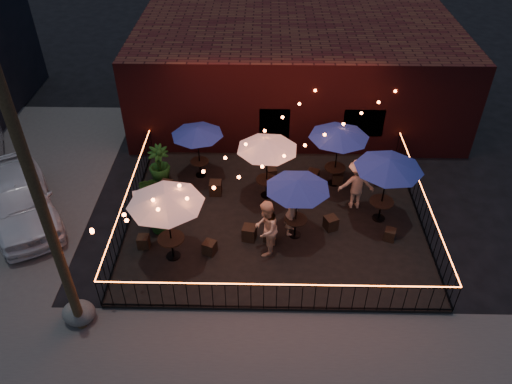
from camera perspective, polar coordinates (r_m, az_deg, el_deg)
ground at (r=16.04m, az=2.20°, el=-7.95°), size 110.00×110.00×0.00m
patio at (r=17.44m, az=2.14°, el=-3.05°), size 10.00×8.00×0.15m
sidewalk at (r=13.95m, az=2.36°, el=-17.52°), size 18.00×2.50×0.05m
brick_building at (r=23.23m, az=4.60°, el=13.68°), size 14.00×8.00×4.00m
utility_pole at (r=12.44m, az=-22.92°, el=-2.78°), size 0.26×0.26×8.00m
fence_front at (r=14.20m, az=2.36°, el=-11.89°), size 10.00×0.04×1.04m
fence_left at (r=17.66m, az=-14.26°, el=-1.31°), size 0.04×8.00×1.04m
fence_right at (r=17.89m, az=18.42°, el=-1.68°), size 0.04×8.00×1.04m
festoon_lights at (r=15.70m, az=-1.33°, el=3.01°), size 10.02×8.72×1.32m
cafe_table_0 at (r=14.67m, az=-10.31°, el=-0.85°), size 2.77×2.77×2.54m
cafe_table_1 at (r=18.35m, az=-6.75°, el=6.85°), size 2.15×2.15×2.14m
cafe_table_2 at (r=15.41m, az=4.81°, el=0.77°), size 2.71×2.71×2.28m
cafe_table_3 at (r=17.06m, az=1.30°, el=5.32°), size 2.71×2.71×2.37m
cafe_table_4 at (r=16.49m, az=14.97°, el=3.02°), size 2.79×2.79×2.48m
cafe_table_5 at (r=17.91m, az=9.49°, el=6.58°), size 2.23×2.23×2.39m
bistro_chair_0 at (r=16.55m, az=-12.73°, el=-5.56°), size 0.37×0.37×0.43m
bistro_chair_1 at (r=16.01m, az=-5.32°, el=-6.34°), size 0.49×0.49×0.44m
bistro_chair_2 at (r=18.58m, az=-10.18°, el=0.53°), size 0.51×0.51×0.49m
bistro_chair_3 at (r=18.31m, az=-4.65°, el=0.49°), size 0.43×0.43×0.51m
bistro_chair_4 at (r=16.40m, az=-0.76°, el=-4.69°), size 0.50×0.50×0.50m
bistro_chair_5 at (r=16.39m, az=1.56°, el=-4.92°), size 0.43×0.43×0.43m
bistro_chair_6 at (r=19.07m, az=1.79°, el=2.17°), size 0.44×0.44×0.42m
bistro_chair_7 at (r=18.95m, az=6.49°, el=1.79°), size 0.54×0.54×0.50m
bistro_chair_8 at (r=16.98m, az=8.54°, el=-3.51°), size 0.52×0.52×0.47m
bistro_chair_9 at (r=16.99m, az=15.05°, el=-4.71°), size 0.44×0.44×0.40m
bistro_chair_10 at (r=19.03m, az=9.31°, el=1.60°), size 0.42×0.42×0.46m
bistro_chair_11 at (r=19.31m, az=13.93°, el=1.49°), size 0.45×0.45×0.46m
patron_a at (r=16.29m, az=4.02°, el=-2.34°), size 0.52×0.69×1.70m
patron_b at (r=15.46m, az=1.12°, el=-4.19°), size 0.95×1.11×1.98m
patron_c at (r=17.60m, az=11.46°, el=0.88°), size 1.26×0.73×1.93m
potted_shrub_a at (r=16.75m, az=-10.84°, el=-2.54°), size 1.25×1.10×1.33m
potted_shrub_b at (r=17.61m, az=-12.25°, el=-0.11°), size 0.97×0.86×1.50m
potted_shrub_c at (r=19.03m, az=-11.02°, el=3.18°), size 1.01×1.01×1.44m
cooler at (r=17.63m, az=-12.61°, el=-1.34°), size 0.80×0.67×0.90m
boulder at (r=15.07m, az=-19.58°, el=-12.89°), size 0.92×0.79×0.71m
car_white at (r=18.87m, az=-25.41°, el=-0.64°), size 4.36×5.38×1.72m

